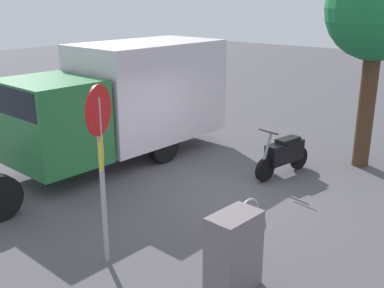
% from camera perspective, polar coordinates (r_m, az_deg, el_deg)
% --- Properties ---
extents(ground_plane, '(60.00, 60.00, 0.00)m').
position_cam_1_polar(ground_plane, '(10.13, 3.77, -5.88)').
color(ground_plane, '#4E4B51').
extents(box_truck_near, '(7.27, 2.58, 2.96)m').
position_cam_1_polar(box_truck_near, '(11.79, -8.77, 5.64)').
color(box_truck_near, black).
rests_on(box_truck_near, ground).
extents(motorcycle, '(1.79, 0.66, 1.20)m').
position_cam_1_polar(motorcycle, '(11.08, 11.36, -1.20)').
color(motorcycle, black).
rests_on(motorcycle, ground).
extents(stop_sign, '(0.71, 0.33, 2.87)m').
position_cam_1_polar(stop_sign, '(6.96, -11.25, -0.53)').
color(stop_sign, '#9E9EA3').
rests_on(stop_sign, ground).
extents(street_tree, '(2.40, 2.40, 5.02)m').
position_cam_1_polar(street_tree, '(11.73, 22.06, 15.01)').
color(street_tree, '#47301E').
rests_on(street_tree, ground).
extents(utility_cabinet, '(0.82, 0.54, 1.18)m').
position_cam_1_polar(utility_cabinet, '(6.75, 5.19, -13.19)').
color(utility_cabinet, slate).
rests_on(utility_cabinet, ground).
extents(bike_rack_hoop, '(0.85, 0.07, 0.85)m').
position_cam_1_polar(bike_rack_hoop, '(8.96, 6.90, -9.28)').
color(bike_rack_hoop, '#B7B7BC').
rests_on(bike_rack_hoop, ground).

